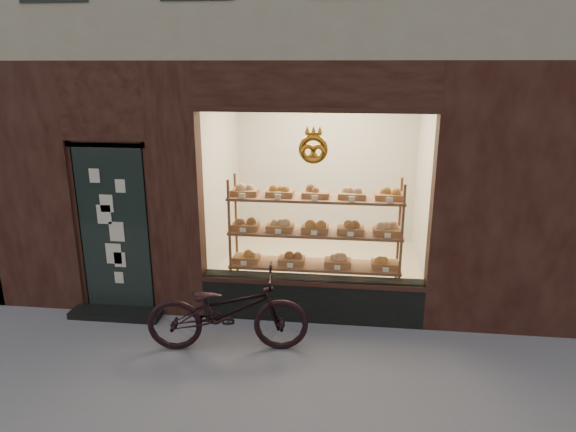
# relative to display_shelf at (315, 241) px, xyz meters

# --- Properties ---
(ground) EXTENTS (90.00, 90.00, 0.00)m
(ground) POSITION_rel_display_shelf_xyz_m (-0.45, -2.55, -0.89)
(ground) COLOR slate
(display_shelf) EXTENTS (2.20, 0.45, 1.70)m
(display_shelf) POSITION_rel_display_shelf_xyz_m (0.00, 0.00, 0.00)
(display_shelf) COLOR brown
(display_shelf) RESTS_ON ground
(bicycle) EXTENTS (1.84, 0.84, 0.93)m
(bicycle) POSITION_rel_display_shelf_xyz_m (-0.87, -1.24, -0.42)
(bicycle) COLOR black
(bicycle) RESTS_ON ground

